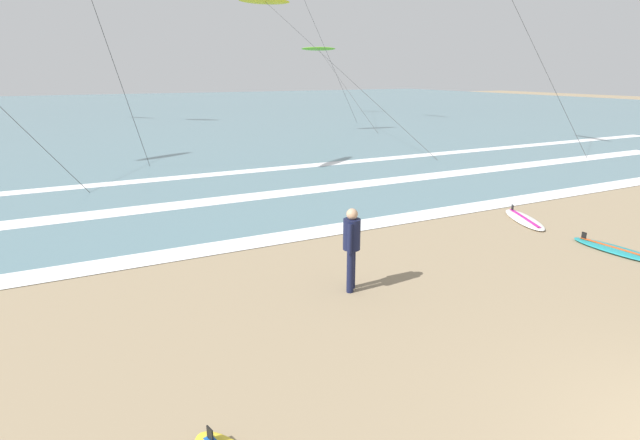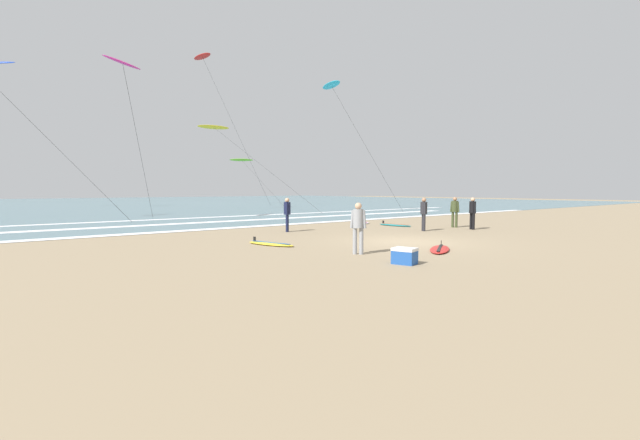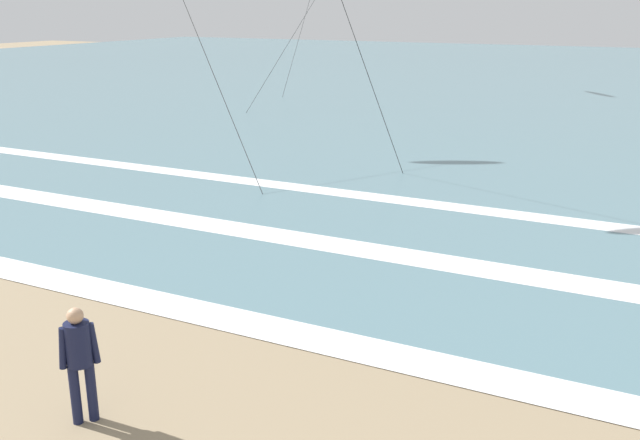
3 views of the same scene
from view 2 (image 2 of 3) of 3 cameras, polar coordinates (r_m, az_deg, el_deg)
The scene contains 20 objects.
ground_plane at distance 17.15m, azimuth 11.42°, elevation -2.77°, with size 160.00×160.00×0.00m, color #937F60.
ocean_surface at distance 66.31m, azimuth -27.76°, elevation 1.84°, with size 140.00×90.00×0.01m, color slate.
wave_foam_shoreline at distance 23.89m, azimuth -7.97°, elevation -0.79°, with size 57.60×0.87×0.01m, color white.
wave_foam_mid_break at distance 27.44m, azimuth -13.73°, elevation -0.25°, with size 44.64×0.99×0.01m, color white.
wave_foam_outer_break at distance 32.02m, azimuth -14.13°, elevation 0.34°, with size 53.94×0.78×0.01m, color white.
surfer_mid_group at distance 23.06m, azimuth 19.24°, elevation 1.20°, with size 0.32×0.50×1.60m.
surfer_foreground_main at distance 21.57m, azimuth 13.36°, elevation 1.13°, with size 0.38×0.46×1.60m.
surfer_left_far at distance 20.66m, azimuth -4.30°, elevation 1.11°, with size 0.40×0.44×1.60m.
surfer_background_far at distance 13.50m, azimuth 4.99°, elevation -0.45°, with size 0.38×0.46×1.60m.
surfer_right_near at distance 24.04m, azimuth 17.13°, elevation 1.35°, with size 0.32×0.52×1.60m.
surfboard_near_water at distance 15.88m, azimuth -6.42°, elevation -3.09°, with size 1.10×2.18×0.25m.
surfboard_right_spare at distance 14.90m, azimuth 15.32°, elevation -3.68°, with size 2.10×1.62×0.25m.
surfboard_left_pile at distance 26.28m, azimuth 5.38°, elevation -0.26°, with size 1.42×2.16×0.25m.
surfboard_foreground_flat at distance 24.34m, azimuth 9.72°, elevation -0.65°, with size 0.72×2.13×0.25m.
kite_lime_low_near at distance 61.40m, azimuth -10.17°, elevation 7.67°, with size 5.34×17.21×6.23m.
kite_red_high_right at distance 52.43m, azimuth -15.02°, elevation 19.72°, with size 8.40×3.27×16.65m.
kite_cyan_mid_center at distance 39.21m, azimuth 1.50°, elevation 17.05°, with size 5.49×5.89×11.12m.
kite_yellow_far_left at distance 44.83m, azimuth -13.62°, elevation 11.60°, with size 5.13×13.15×8.28m.
kite_magenta_far_right at distance 30.99m, azimuth -24.30°, elevation 18.08°, with size 4.18×4.39×9.98m.
cooler_box at distance 12.01m, azimuth 10.95°, elevation -4.60°, with size 0.60×0.71×0.44m.
Camera 2 is at (-13.18, -10.78, 2.01)m, focal length 24.58 mm.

